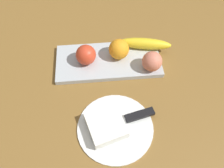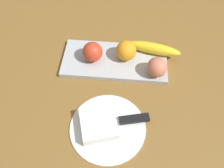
# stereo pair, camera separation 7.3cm
# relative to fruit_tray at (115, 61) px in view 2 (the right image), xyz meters

# --- Properties ---
(ground_plane) EXTENTS (2.40, 2.40, 0.00)m
(ground_plane) POSITION_rel_fruit_tray_xyz_m (0.00, -0.01, -0.01)
(ground_plane) COLOR brown
(fruit_tray) EXTENTS (0.36, 0.16, 0.02)m
(fruit_tray) POSITION_rel_fruit_tray_xyz_m (0.00, 0.00, 0.00)
(fruit_tray) COLOR #B4BDC3
(fruit_tray) RESTS_ON ground_plane
(apple) EXTENTS (0.07, 0.07, 0.07)m
(apple) POSITION_rel_fruit_tray_xyz_m (0.08, 0.00, 0.04)
(apple) COLOR red
(apple) RESTS_ON fruit_tray
(banana) EXTENTS (0.19, 0.08, 0.04)m
(banana) POSITION_rel_fruit_tray_xyz_m (-0.13, -0.04, 0.03)
(banana) COLOR yellow
(banana) RESTS_ON fruit_tray
(orange_near_apple) EXTENTS (0.07, 0.07, 0.07)m
(orange_near_apple) POSITION_rel_fruit_tray_xyz_m (-0.04, -0.01, 0.04)
(orange_near_apple) COLOR orange
(orange_near_apple) RESTS_ON fruit_tray
(peach) EXTENTS (0.07, 0.07, 0.07)m
(peach) POSITION_rel_fruit_tray_xyz_m (-0.14, 0.05, 0.04)
(peach) COLOR #D4765C
(peach) RESTS_ON fruit_tray
(dinner_plate) EXTENTS (0.22, 0.22, 0.01)m
(dinner_plate) POSITION_rel_fruit_tray_xyz_m (0.00, 0.25, -0.00)
(dinner_plate) COLOR white
(dinner_plate) RESTS_ON ground_plane
(folded_napkin) EXTENTS (0.13, 0.13, 0.03)m
(folded_napkin) POSITION_rel_fruit_tray_xyz_m (0.03, 0.25, 0.02)
(folded_napkin) COLOR white
(folded_napkin) RESTS_ON dinner_plate
(knife) EXTENTS (0.18, 0.06, 0.01)m
(knife) POSITION_rel_fruit_tray_xyz_m (-0.06, 0.23, 0.01)
(knife) COLOR silver
(knife) RESTS_ON dinner_plate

